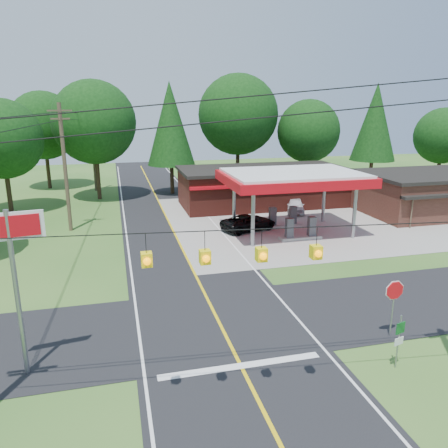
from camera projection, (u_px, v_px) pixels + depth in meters
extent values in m
plane|color=#2F5F21|center=(219.00, 323.00, 20.38)|extent=(120.00, 120.00, 0.00)
cube|color=black|center=(219.00, 323.00, 20.38)|extent=(8.00, 120.00, 0.02)
cube|color=black|center=(219.00, 323.00, 20.38)|extent=(70.00, 7.00, 0.02)
cube|color=yellow|center=(219.00, 323.00, 20.37)|extent=(0.15, 110.00, 0.00)
cylinder|color=gray|center=(253.00, 218.00, 30.81)|extent=(0.28, 0.28, 4.20)
cylinder|color=gray|center=(234.00, 203.00, 35.49)|extent=(0.28, 0.28, 4.20)
cylinder|color=gray|center=(355.00, 211.00, 32.71)|extent=(0.28, 0.28, 4.20)
cylinder|color=gray|center=(324.00, 198.00, 37.38)|extent=(0.28, 0.28, 4.20)
cube|color=red|center=(293.00, 178.00, 33.50)|extent=(10.60, 7.40, 0.70)
cube|color=white|center=(293.00, 173.00, 33.39)|extent=(10.00, 7.00, 0.25)
cube|color=#9E9B93|center=(300.00, 238.00, 32.94)|extent=(3.20, 0.90, 0.22)
cube|color=#3F3F44|center=(289.00, 228.00, 32.51)|extent=(0.55, 0.45, 1.50)
cube|color=#3F3F44|center=(312.00, 226.00, 32.93)|extent=(0.55, 0.45, 1.50)
cube|color=#9E9B93|center=(282.00, 225.00, 36.30)|extent=(3.20, 0.90, 0.22)
cube|color=#3F3F44|center=(273.00, 216.00, 35.87)|extent=(0.55, 0.45, 1.50)
cube|color=#3F3F44|center=(293.00, 215.00, 36.30)|extent=(0.55, 0.45, 1.50)
cube|color=#5B211A|center=(262.00, 188.00, 43.77)|extent=(16.00, 7.00, 3.50)
cube|color=black|center=(263.00, 169.00, 43.27)|extent=(16.40, 7.40, 0.30)
cube|color=red|center=(275.00, 185.00, 40.15)|extent=(16.00, 0.50, 0.25)
cylinder|color=#473828|center=(65.00, 169.00, 33.98)|extent=(0.30, 0.30, 10.00)
cube|color=#473828|center=(59.00, 111.00, 32.81)|extent=(1.80, 0.12, 0.12)
cube|color=#473828|center=(60.00, 119.00, 32.97)|extent=(1.40, 0.12, 0.12)
cylinder|color=#473828|center=(93.00, 150.00, 50.28)|extent=(0.30, 0.30, 9.50)
cube|color=yellow|center=(147.00, 259.00, 12.75)|extent=(0.32, 0.32, 0.42)
cube|color=yellow|center=(205.00, 257.00, 12.96)|extent=(0.32, 0.32, 0.42)
cube|color=yellow|center=(261.00, 254.00, 13.18)|extent=(0.32, 0.32, 0.42)
cube|color=yellow|center=(316.00, 252.00, 13.39)|extent=(0.32, 0.32, 0.42)
cylinder|color=#332316|center=(9.00, 191.00, 40.84)|extent=(0.44, 0.44, 3.96)
sphere|color=black|center=(2.00, 139.00, 39.55)|extent=(7.26, 7.26, 7.26)
cylinder|color=#332316|center=(98.00, 177.00, 46.37)|extent=(0.44, 0.44, 4.68)
sphere|color=black|center=(94.00, 122.00, 44.85)|extent=(8.58, 8.58, 8.58)
cylinder|color=#332316|center=(172.00, 175.00, 49.25)|extent=(0.44, 0.44, 4.32)
cone|color=black|center=(170.00, 124.00, 47.74)|extent=(5.28, 5.28, 9.00)
cylinder|color=#332316|center=(238.00, 168.00, 51.98)|extent=(0.44, 0.44, 5.04)
sphere|color=black|center=(238.00, 115.00, 50.34)|extent=(9.24, 9.24, 9.24)
cylinder|color=#332316|center=(306.00, 172.00, 52.14)|extent=(0.44, 0.44, 3.96)
sphere|color=black|center=(309.00, 131.00, 50.85)|extent=(7.26, 7.26, 7.26)
cylinder|color=#332316|center=(371.00, 170.00, 53.05)|extent=(0.44, 0.44, 4.32)
cone|color=black|center=(375.00, 122.00, 51.55)|extent=(5.28, 5.28, 9.00)
cylinder|color=#332316|center=(438.00, 173.00, 53.17)|extent=(0.44, 0.44, 3.60)
sphere|color=black|center=(443.00, 136.00, 52.00)|extent=(6.60, 6.60, 6.60)
cylinder|color=#332316|center=(48.00, 170.00, 52.48)|extent=(0.44, 0.44, 4.32)
sphere|color=black|center=(43.00, 125.00, 51.07)|extent=(7.92, 7.92, 7.92)
imported|color=black|center=(249.00, 223.00, 35.16)|extent=(5.79, 5.79, 1.28)
imported|color=silver|center=(295.00, 206.00, 40.98)|extent=(4.95, 4.95, 1.32)
cylinder|color=gray|center=(17.00, 296.00, 15.77)|extent=(0.18, 0.18, 6.40)
cube|color=white|center=(8.00, 227.00, 15.08)|extent=(2.36, 0.44, 1.01)
cube|color=red|center=(7.00, 227.00, 15.03)|extent=(2.08, 0.38, 0.77)
cylinder|color=gray|center=(392.00, 310.00, 18.90)|extent=(0.07, 0.07, 2.50)
cylinder|color=gray|center=(398.00, 342.00, 16.66)|extent=(0.06, 0.06, 2.24)
cube|color=#0C591E|center=(401.00, 328.00, 16.46)|extent=(0.45, 0.15, 0.46)
cube|color=white|center=(399.00, 341.00, 16.61)|extent=(0.45, 0.15, 0.31)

